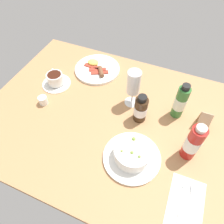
# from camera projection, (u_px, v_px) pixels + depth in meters

# --- Properties ---
(ground_plane) EXTENTS (1.10, 0.84, 0.03)m
(ground_plane) POSITION_uv_depth(u_px,v_px,m) (106.00, 117.00, 0.95)
(ground_plane) COLOR #B27F51
(porridge_bowl) EXTENTS (0.22, 0.22, 0.08)m
(porridge_bowl) POSITION_uv_depth(u_px,v_px,m) (132.00, 154.00, 0.78)
(porridge_bowl) COLOR white
(porridge_bowl) RESTS_ON ground_plane
(cutlery_setting) EXTENTS (0.12, 0.19, 0.01)m
(cutlery_setting) POSITION_uv_depth(u_px,v_px,m) (186.00, 202.00, 0.71)
(cutlery_setting) COLOR white
(cutlery_setting) RESTS_ON ground_plane
(coffee_cup) EXTENTS (0.14, 0.14, 0.06)m
(coffee_cup) POSITION_uv_depth(u_px,v_px,m) (55.00, 80.00, 1.04)
(coffee_cup) COLOR white
(coffee_cup) RESTS_ON ground_plane
(creamer_jug) EXTENTS (0.04, 0.05, 0.05)m
(creamer_jug) POSITION_uv_depth(u_px,v_px,m) (43.00, 100.00, 0.96)
(creamer_jug) COLOR white
(creamer_jug) RESTS_ON ground_plane
(wine_glass) EXTENTS (0.07, 0.07, 0.18)m
(wine_glass) POSITION_uv_depth(u_px,v_px,m) (134.00, 84.00, 0.89)
(wine_glass) COLOR white
(wine_glass) RESTS_ON ground_plane
(sauce_bottle_red) EXTENTS (0.06, 0.06, 0.18)m
(sauce_bottle_red) POSITION_uv_depth(u_px,v_px,m) (193.00, 143.00, 0.75)
(sauce_bottle_red) COLOR #B21E19
(sauce_bottle_red) RESTS_ON ground_plane
(sauce_bottle_green) EXTENTS (0.05, 0.05, 0.18)m
(sauce_bottle_green) POSITION_uv_depth(u_px,v_px,m) (180.00, 102.00, 0.88)
(sauce_bottle_green) COLOR #337233
(sauce_bottle_green) RESTS_ON ground_plane
(sauce_bottle_brown) EXTENTS (0.06, 0.06, 0.14)m
(sauce_bottle_brown) POSITION_uv_depth(u_px,v_px,m) (141.00, 109.00, 0.88)
(sauce_bottle_brown) COLOR #382314
(sauce_bottle_brown) RESTS_ON ground_plane
(breakfast_plate) EXTENTS (0.24, 0.24, 0.04)m
(breakfast_plate) POSITION_uv_depth(u_px,v_px,m) (97.00, 69.00, 1.12)
(breakfast_plate) COLOR white
(breakfast_plate) RESTS_ON ground_plane
(menu_card) EXTENTS (0.05, 0.06, 0.09)m
(menu_card) POSITION_uv_depth(u_px,v_px,m) (204.00, 120.00, 0.87)
(menu_card) COLOR tan
(menu_card) RESTS_ON ground_plane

